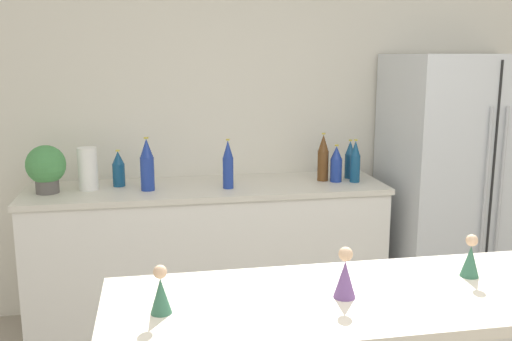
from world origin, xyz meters
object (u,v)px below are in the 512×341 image
Objects in this scene: back_bottle_5 at (228,165)px; back_bottle_6 at (147,165)px; refrigerator at (459,185)px; wise_man_figurine_blue at (345,276)px; potted_plant at (46,167)px; wise_man_figurine_purple at (470,258)px; paper_towel_roll at (88,169)px; wise_man_figurine_crimson at (161,293)px; back_bottle_0 at (350,160)px; back_bottle_4 at (336,164)px; back_bottle_2 at (355,162)px; back_bottle_3 at (119,169)px; back_bottle_1 at (323,158)px.

back_bottle_6 is (-0.49, 0.03, 0.01)m from back_bottle_5.
wise_man_figurine_blue is at bearing -127.83° from refrigerator.
potted_plant is 1.99× the size of wise_man_figurine_purple.
wise_man_figurine_crimson is (0.40, -1.97, 0.02)m from paper_towel_roll.
back_bottle_4 is at bearing -144.42° from back_bottle_0.
back_bottle_2 reaches higher than back_bottle_4.
back_bottle_6 is 1.98m from wise_man_figurine_blue.
refrigerator is at bearing 0.46° from back_bottle_5.
back_bottle_6 is (-1.32, -0.11, 0.03)m from back_bottle_0.
back_bottle_2 is 1.21× the size of back_bottle_3.
back_bottle_4 is at bearing -31.43° from back_bottle_1.
back_bottle_0 is 0.12m from back_bottle_2.
back_bottle_5 is at bearing -179.54° from refrigerator.
refrigerator is 12.02× the size of wise_man_figurine_crimson.
back_bottle_6 is at bearing -178.71° from back_bottle_4.
wise_man_figurine_purple is (1.05, -1.80, -0.01)m from back_bottle_6.
back_bottle_0 is at bearing 169.32° from refrigerator.
wise_man_figurine_crimson is (0.05, -1.89, -0.01)m from back_bottle_6.
wise_man_figurine_blue is (1.18, -1.92, -0.00)m from potted_plant.
wise_man_figurine_purple is at bearing -53.14° from paper_towel_roll.
paper_towel_roll is 1.47m from back_bottle_1.
wise_man_figurine_crimson is at bearing -178.99° from wise_man_figurine_blue.
refrigerator is 2.74m from wise_man_figurine_crimson.
back_bottle_0 is 1.93m from wise_man_figurine_purple.
wise_man_figurine_blue is at bearing -105.08° from back_bottle_1.
paper_towel_roll is 1.64× the size of wise_man_figurine_blue.
potted_plant is 1.78m from back_bottle_4.
paper_towel_roll is at bearing 167.25° from back_bottle_6.
wise_man_figurine_purple is (1.64, -1.84, -0.01)m from potted_plant.
back_bottle_4 is (1.55, -0.05, -0.02)m from paper_towel_roll.
back_bottle_2 is 1.50m from back_bottle_3.
wise_man_figurine_crimson is at bearing -78.51° from paper_towel_roll.
back_bottle_1 reaches higher than wise_man_figurine_purple.
wise_man_figurine_purple is (0.57, -1.77, 0.00)m from back_bottle_5.
paper_towel_roll is 0.94× the size of back_bottle_2.
back_bottle_2 reaches higher than back_bottle_0.
wise_man_figurine_purple is (0.46, 0.08, -0.01)m from wise_man_figurine_blue.
paper_towel_roll is at bearing -160.11° from back_bottle_3.
back_bottle_1 is at bearing 148.57° from back_bottle_4.
refrigerator reaches higher than potted_plant.
paper_towel_roll is at bearing 176.97° from back_bottle_2.
refrigerator is 0.95m from back_bottle_1.
back_bottle_4 is (-0.84, 0.05, 0.16)m from refrigerator.
back_bottle_1 is at bearing -0.29° from paper_towel_roll.
back_bottle_0 is at bearing 10.10° from back_bottle_5.
potted_plant is at bearing 178.71° from refrigerator.
back_bottle_3 is 2.30m from wise_man_figurine_purple.
potted_plant reaches higher than paper_towel_roll.
back_bottle_4 is 1.20m from back_bottle_6.
back_bottle_3 is at bearing 122.38° from wise_man_figurine_purple.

